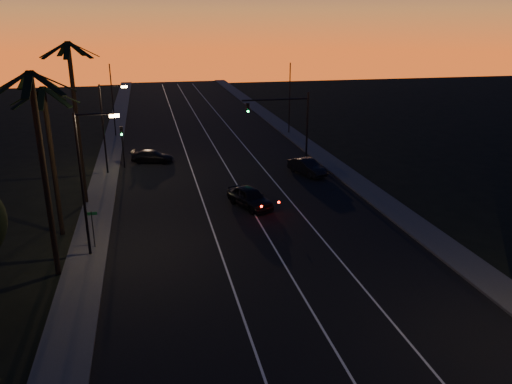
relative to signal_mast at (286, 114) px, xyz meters
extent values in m
cube|color=black|center=(-7.14, -9.99, -4.78)|extent=(20.00, 170.00, 0.01)
cube|color=#353532|center=(-18.34, -9.99, -4.70)|extent=(2.40, 170.00, 0.16)
cube|color=#353532|center=(4.06, -9.99, -4.70)|extent=(2.40, 170.00, 0.16)
cube|color=silver|center=(-10.14, -9.99, -4.76)|extent=(0.12, 160.00, 0.01)
cube|color=silver|center=(-6.64, -9.99, -4.76)|extent=(0.12, 160.00, 0.01)
cube|color=silver|center=(-3.14, -9.99, -4.76)|extent=(0.12, 160.00, 0.01)
cylinder|color=black|center=(-19.74, -21.99, 0.97)|extent=(0.32, 0.32, 11.50)
cube|color=black|center=(-18.71, -21.73, 6.15)|extent=(2.18, 0.92, 1.18)
cube|color=black|center=(-19.30, -21.03, 6.15)|extent=(1.25, 2.12, 1.18)
cube|color=black|center=(-20.22, -21.05, 6.15)|extent=(1.34, 2.09, 1.18)
cube|color=black|center=(-20.77, -21.78, 6.15)|extent=(2.18, 0.82, 1.18)
cube|color=black|center=(-20.55, -22.67, 6.15)|extent=(1.90, 1.69, 1.18)
cube|color=black|center=(-19.71, -23.05, 6.15)|extent=(0.45, 2.16, 1.18)
cube|color=black|center=(-18.89, -22.63, 6.15)|extent=(1.95, 1.61, 1.18)
cylinder|color=black|center=(-20.34, -15.99, 0.22)|extent=(0.32, 0.32, 10.00)
cube|color=black|center=(-19.31, -15.73, 4.65)|extent=(2.18, 0.92, 1.18)
cube|color=black|center=(-19.90, -15.03, 4.65)|extent=(1.25, 2.12, 1.18)
cube|color=black|center=(-20.82, -15.05, 4.65)|extent=(1.34, 2.09, 1.18)
cube|color=black|center=(-21.37, -15.78, 4.65)|extent=(2.18, 0.82, 1.18)
cube|color=black|center=(-21.15, -16.67, 4.65)|extent=(1.90, 1.69, 1.18)
cube|color=black|center=(-20.31, -17.05, 4.65)|extent=(0.45, 2.16, 1.18)
cube|color=black|center=(-19.49, -16.63, 4.65)|extent=(1.95, 1.61, 1.18)
cylinder|color=black|center=(-19.34, -9.99, 1.47)|extent=(0.32, 0.32, 12.50)
cube|color=black|center=(-18.31, -9.73, 7.15)|extent=(2.18, 0.92, 1.18)
cube|color=black|center=(-18.90, -9.03, 7.15)|extent=(1.25, 2.12, 1.18)
cube|color=black|center=(-19.82, -9.05, 7.15)|extent=(1.34, 2.09, 1.18)
cube|color=black|center=(-20.37, -9.78, 7.15)|extent=(2.18, 0.82, 1.18)
cube|color=black|center=(-20.15, -10.67, 7.15)|extent=(1.90, 1.69, 1.18)
cube|color=black|center=(-19.31, -11.05, 7.15)|extent=(0.45, 2.16, 1.18)
cube|color=black|center=(-18.49, -10.63, 7.15)|extent=(1.95, 1.61, 1.18)
cylinder|color=black|center=(-18.14, -19.99, -0.28)|extent=(0.16, 0.16, 9.00)
cylinder|color=black|center=(-17.04, -19.99, 4.07)|extent=(2.20, 0.12, 0.12)
cube|color=#FFB866|center=(-15.94, -19.99, 3.94)|extent=(0.55, 0.26, 0.16)
cylinder|color=black|center=(-18.14, -1.99, -0.53)|extent=(0.16, 0.16, 8.50)
cylinder|color=black|center=(-17.04, -1.99, 3.57)|extent=(2.20, 0.12, 0.12)
cube|color=#FFB866|center=(-15.94, -1.99, 3.44)|extent=(0.55, 0.26, 0.16)
cylinder|color=black|center=(-17.94, -18.99, -3.48)|extent=(0.06, 0.06, 2.60)
cube|color=#0D5023|center=(-17.94, -18.99, -2.33)|extent=(0.70, 0.03, 0.20)
cylinder|color=black|center=(2.36, 0.01, -1.28)|extent=(0.20, 0.20, 7.00)
cylinder|color=black|center=(-1.14, 0.01, 1.52)|extent=(7.00, 0.16, 0.16)
cube|color=black|center=(-4.04, 0.01, 0.77)|extent=(0.32, 0.28, 1.00)
sphere|color=black|center=(-4.04, -0.16, 1.09)|extent=(0.20, 0.20, 0.20)
sphere|color=black|center=(-4.04, -0.16, 0.77)|extent=(0.20, 0.20, 0.20)
sphere|color=#14FF59|center=(-4.04, -0.16, 0.45)|extent=(0.20, 0.20, 0.20)
cylinder|color=black|center=(-16.64, 0.01, -2.68)|extent=(0.14, 0.14, 4.20)
cube|color=black|center=(-16.64, 0.01, -1.08)|extent=(0.28, 0.25, 0.90)
sphere|color=black|center=(-16.64, -0.14, -0.80)|extent=(0.18, 0.18, 0.18)
sphere|color=black|center=(-16.64, -0.14, -1.08)|extent=(0.18, 0.18, 0.18)
sphere|color=#14FF59|center=(-16.64, -0.14, -1.36)|extent=(0.18, 0.18, 0.18)
cylinder|color=black|center=(-18.14, 15.01, -0.28)|extent=(0.14, 0.14, 9.00)
cylinder|color=black|center=(3.86, 12.01, -0.28)|extent=(0.14, 0.14, 9.00)
imported|color=black|center=(-6.65, -13.53, -3.98)|extent=(3.43, 5.00, 1.58)
sphere|color=#FF0F05|center=(-6.37, -16.39, -3.73)|extent=(0.18, 0.18, 0.18)
sphere|color=#FF0F05|center=(-4.90, -15.82, -3.73)|extent=(0.18, 0.18, 0.18)
imported|color=black|center=(0.49, -6.07, -4.04)|extent=(2.99, 4.72, 1.47)
imported|color=black|center=(-13.84, 1.46, -4.14)|extent=(4.64, 2.89, 1.25)
camera|label=1|loc=(-14.09, -49.66, 9.08)|focal=35.00mm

